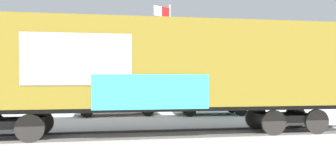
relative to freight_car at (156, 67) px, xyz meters
name	(u,v)px	position (x,y,z in m)	size (l,w,h in m)	color
ground_plane	(122,136)	(-1.24, 0.00, -2.48)	(260.00, 260.00, 0.00)	silver
track	(134,135)	(-0.81, -0.04, -2.45)	(60.00, 4.75, 0.08)	#4C4742
freight_car	(156,67)	(0.00, 0.00, 0.00)	(15.10, 3.76, 4.25)	olive
flagpole	(167,40)	(1.72, 13.55, 2.64)	(1.42, 0.97, 7.93)	silver
hillside	(133,69)	(-1.34, 73.52, 2.07)	(115.16, 35.23, 13.93)	silver
parked_car_tan	(116,100)	(-1.85, 6.53, -1.63)	(4.97, 2.37, 1.70)	#9E8966
parked_car_green	(212,100)	(3.58, 6.33, -1.64)	(4.18, 1.95, 1.66)	#1E5933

